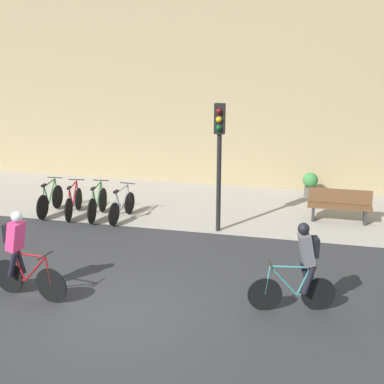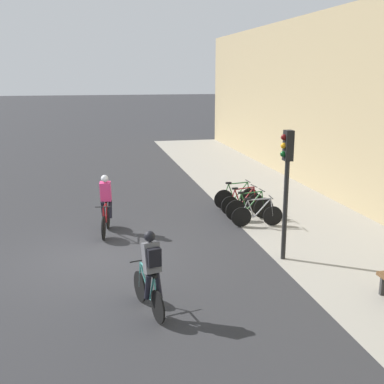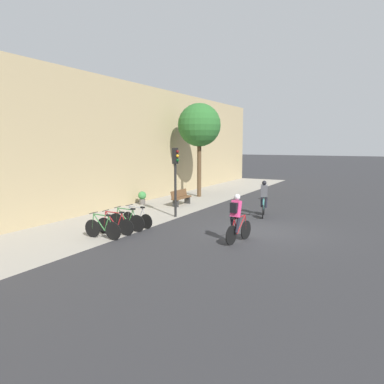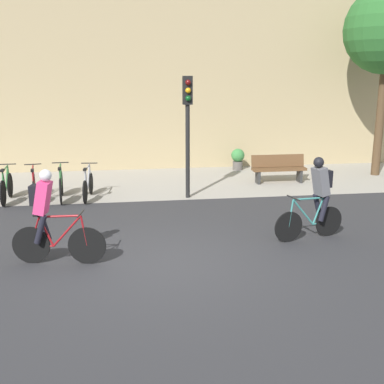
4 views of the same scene
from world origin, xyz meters
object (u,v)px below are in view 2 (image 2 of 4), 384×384
at_px(parked_bike_1, 243,202).
at_px(traffic_light_pole, 287,171).
at_px(cyclist_pink, 106,202).
at_px(cyclist_grey, 151,271).
at_px(parked_bike_2, 250,207).
at_px(parked_bike_3, 257,214).
at_px(parked_bike_0, 236,197).

relative_size(parked_bike_1, traffic_light_pole, 0.48).
xyz_separation_m(cyclist_pink, cyclist_grey, (5.44, 0.66, 0.00)).
height_order(parked_bike_2, parked_bike_3, parked_bike_2).
bearing_deg(cyclist_grey, parked_bike_2, 145.10).
bearing_deg(parked_bike_1, parked_bike_2, 0.05).
relative_size(cyclist_pink, parked_bike_0, 1.07).
height_order(parked_bike_0, parked_bike_2, parked_bike_2).
relative_size(cyclist_pink, parked_bike_1, 1.10).
height_order(cyclist_pink, parked_bike_3, cyclist_pink).
xyz_separation_m(parked_bike_0, parked_bike_1, (0.73, -0.00, -0.01)).
bearing_deg(cyclist_grey, parked_bike_3, 141.40).
relative_size(parked_bike_0, parked_bike_1, 1.03).
height_order(cyclist_grey, parked_bike_2, cyclist_grey).
height_order(parked_bike_0, parked_bike_3, parked_bike_0).
xyz_separation_m(parked_bike_0, traffic_light_pole, (4.99, -0.29, 1.94)).
bearing_deg(parked_bike_3, traffic_light_pole, -5.85).
bearing_deg(parked_bike_1, cyclist_pink, -77.00).
height_order(parked_bike_0, parked_bike_1, parked_bike_0).
height_order(parked_bike_3, traffic_light_pole, traffic_light_pole).
distance_m(cyclist_pink, parked_bike_1, 4.85).
xyz_separation_m(parked_bike_2, parked_bike_3, (0.73, -0.00, -0.02)).
distance_m(parked_bike_1, parked_bike_2, 0.73).
distance_m(cyclist_grey, parked_bike_2, 7.08).
distance_m(cyclist_grey, parked_bike_1, 7.69).
distance_m(cyclist_pink, parked_bike_0, 5.07).
relative_size(parked_bike_2, traffic_light_pole, 0.50).
distance_m(parked_bike_0, parked_bike_1, 0.73).
height_order(parked_bike_1, traffic_light_pole, traffic_light_pole).
bearing_deg(traffic_light_pole, cyclist_grey, -58.86).
bearing_deg(cyclist_pink, parked_bike_0, 111.15).
height_order(cyclist_grey, traffic_light_pole, traffic_light_pole).
bearing_deg(cyclist_grey, parked_bike_1, 148.23).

